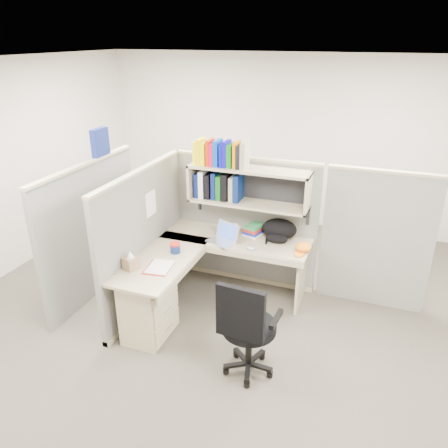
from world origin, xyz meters
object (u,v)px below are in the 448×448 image
at_px(backpack, 278,231).
at_px(task_chair, 247,342).
at_px(desk, 174,289).
at_px(laptop, 221,234).
at_px(snack_canister, 175,248).

xyz_separation_m(backpack, task_chair, (0.09, -1.45, -0.48)).
bearing_deg(desk, backpack, 47.88).
bearing_deg(laptop, snack_canister, -111.58).
xyz_separation_m(desk, backpack, (0.88, 0.98, 0.41)).
xyz_separation_m(desk, laptop, (0.29, 0.68, 0.40)).
height_order(laptop, snack_canister, laptop).
bearing_deg(snack_canister, desk, -70.26).
height_order(desk, laptop, laptop).
bearing_deg(desk, laptop, 67.01).
distance_m(desk, laptop, 0.84).
height_order(laptop, task_chair, task_chair).
relative_size(backpack, task_chair, 0.39).
distance_m(backpack, snack_canister, 1.21).
height_order(backpack, snack_canister, backpack).
bearing_deg(backpack, laptop, -147.62).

